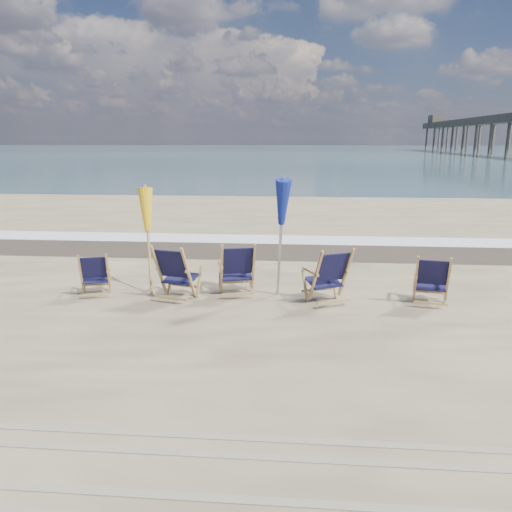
# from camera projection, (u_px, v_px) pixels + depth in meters

# --- Properties ---
(ocean) EXTENTS (400.00, 400.00, 0.00)m
(ocean) POSITION_uv_depth(u_px,v_px,m) (296.00, 151.00, 131.45)
(ocean) COLOR #3E5E67
(ocean) RESTS_ON ground
(surf_foam) EXTENTS (200.00, 1.40, 0.01)m
(surf_foam) POSITION_uv_depth(u_px,v_px,m) (273.00, 239.00, 15.34)
(surf_foam) COLOR silver
(surf_foam) RESTS_ON ground
(wet_sand_strip) EXTENTS (200.00, 2.60, 0.00)m
(wet_sand_strip) POSITION_uv_depth(u_px,v_px,m) (270.00, 250.00, 13.89)
(wet_sand_strip) COLOR #42362A
(wet_sand_strip) RESTS_ON ground
(tire_tracks) EXTENTS (80.00, 1.30, 0.01)m
(tire_tracks) POSITION_uv_depth(u_px,v_px,m) (210.00, 475.00, 4.58)
(tire_tracks) COLOR gray
(tire_tracks) RESTS_ON ground
(beach_chair_0) EXTENTS (0.74, 0.79, 0.90)m
(beach_chair_0) POSITION_uv_depth(u_px,v_px,m) (108.00, 274.00, 9.70)
(beach_chair_0) COLOR black
(beach_chair_0) RESTS_ON ground
(beach_chair_1) EXTENTS (0.89, 0.96, 1.12)m
(beach_chair_1) POSITION_uv_depth(u_px,v_px,m) (188.00, 275.00, 9.25)
(beach_chair_1) COLOR black
(beach_chair_1) RESTS_ON ground
(beach_chair_2) EXTENTS (0.87, 0.94, 1.10)m
(beach_chair_2) POSITION_uv_depth(u_px,v_px,m) (254.00, 269.00, 9.65)
(beach_chair_2) COLOR black
(beach_chair_2) RESTS_ON ground
(beach_chair_3) EXTENTS (0.98, 1.02, 1.11)m
(beach_chair_3) POSITION_uv_depth(u_px,v_px,m) (346.00, 275.00, 9.23)
(beach_chair_3) COLOR black
(beach_chair_3) RESTS_ON ground
(beach_chair_4) EXTENTS (0.75, 0.82, 0.99)m
(beach_chair_4) POSITION_uv_depth(u_px,v_px,m) (448.00, 282.00, 9.00)
(beach_chair_4) COLOR black
(beach_chair_4) RESTS_ON ground
(umbrella_yellow) EXTENTS (0.30, 0.30, 2.09)m
(umbrella_yellow) POSITION_uv_depth(u_px,v_px,m) (147.00, 215.00, 9.74)
(umbrella_yellow) COLOR #AB874C
(umbrella_yellow) RESTS_ON ground
(umbrella_blue) EXTENTS (0.30, 0.30, 2.34)m
(umbrella_blue) POSITION_uv_depth(u_px,v_px,m) (281.00, 206.00, 9.26)
(umbrella_blue) COLOR #A5A5AD
(umbrella_blue) RESTS_ON ground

